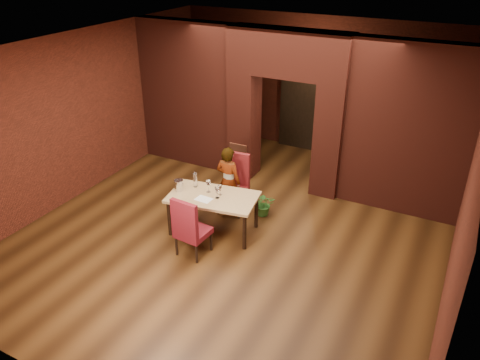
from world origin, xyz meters
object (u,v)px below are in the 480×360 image
at_px(person_seated, 228,181).
at_px(wine_bucket, 179,185).
at_px(chair_far, 232,184).
at_px(wine_glass_a, 208,186).
at_px(wine_glass_c, 217,193).
at_px(dining_table, 213,214).
at_px(wine_glass_b, 220,190).
at_px(chair_near, 193,225).
at_px(water_bottle, 195,179).
at_px(potted_plant, 264,204).

bearing_deg(person_seated, wine_bucket, 56.18).
bearing_deg(person_seated, chair_far, -99.62).
bearing_deg(wine_glass_a, wine_glass_c, -24.51).
xyz_separation_m(dining_table, wine_glass_a, (-0.14, 0.09, 0.47)).
bearing_deg(wine_bucket, wine_glass_b, 14.69).
bearing_deg(chair_far, wine_bucket, -129.73).
bearing_deg(wine_glass_c, chair_near, -95.34).
distance_m(chair_far, water_bottle, 0.81).
distance_m(wine_glass_a, wine_bucket, 0.53).
height_order(wine_glass_a, wine_glass_b, wine_glass_a).
relative_size(wine_bucket, potted_plant, 0.43).
relative_size(dining_table, wine_glass_a, 6.87).
bearing_deg(wine_bucket, wine_glass_a, 20.06).
bearing_deg(water_bottle, chair_near, -60.55).
bearing_deg(chair_far, water_bottle, -128.75).
bearing_deg(water_bottle, potted_plant, 36.86).
xyz_separation_m(chair_far, potted_plant, (0.60, 0.13, -0.34)).
distance_m(wine_glass_a, wine_glass_c, 0.27).
bearing_deg(person_seated, chair_near, 97.32).
relative_size(dining_table, water_bottle, 5.29).
distance_m(wine_glass_a, potted_plant, 1.24).
height_order(dining_table, person_seated, person_seated).
bearing_deg(person_seated, water_bottle, 56.13).
xyz_separation_m(chair_far, person_seated, (-0.03, -0.11, 0.11)).
height_order(dining_table, wine_glass_a, wine_glass_a).
xyz_separation_m(wine_bucket, potted_plant, (1.20, 1.01, -0.59)).
xyz_separation_m(wine_glass_b, wine_bucket, (-0.73, -0.19, 0.01)).
xyz_separation_m(person_seated, wine_glass_b, (0.15, -0.57, 0.13)).
relative_size(dining_table, wine_bucket, 7.72).
bearing_deg(chair_far, person_seated, -108.05).
relative_size(wine_glass_b, wine_bucket, 0.93).
xyz_separation_m(wine_glass_a, wine_glass_c, (0.25, -0.11, -0.01)).
relative_size(dining_table, potted_plant, 3.33).
relative_size(chair_far, water_bottle, 3.92).
height_order(chair_far, wine_glass_b, chair_far).
height_order(chair_far, wine_glass_a, chair_far).
relative_size(chair_near, wine_glass_b, 5.79).
bearing_deg(wine_bucket, chair_near, -42.62).
height_order(water_bottle, potted_plant, water_bottle).
height_order(wine_glass_a, wine_bucket, wine_glass_a).
distance_m(chair_near, wine_glass_b, 0.86).
height_order(chair_near, wine_glass_c, chair_near).
distance_m(dining_table, person_seated, 0.75).
relative_size(chair_far, wine_glass_a, 5.09).
height_order(person_seated, potted_plant, person_seated).
height_order(wine_glass_c, wine_bucket, wine_glass_c).
distance_m(chair_near, wine_glass_a, 0.87).
relative_size(chair_far, chair_near, 1.06).
distance_m(chair_near, wine_glass_c, 0.75).
distance_m(wine_glass_b, potted_plant, 1.11).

